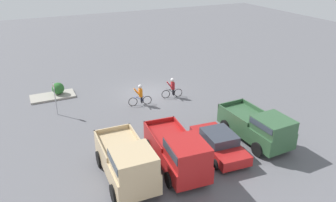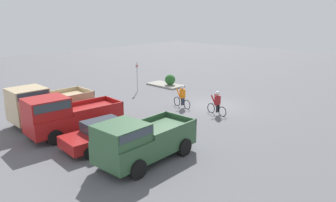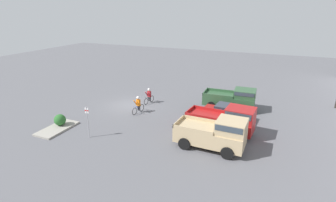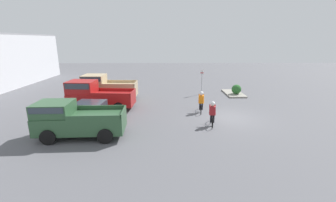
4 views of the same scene
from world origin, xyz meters
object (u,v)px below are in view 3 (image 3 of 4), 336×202
Objects in this scene: pickup_truck_0 at (233,98)px; cyclist_0 at (138,104)px; pickup_truck_1 at (226,119)px; shrub at (60,120)px; pickup_truck_2 at (216,133)px; cyclist_1 at (149,95)px; fire_lane_sign at (88,119)px; sedan_0 at (227,112)px.

cyclist_0 is at bearing -60.47° from pickup_truck_0.
pickup_truck_1 is 8.67m from cyclist_0.
cyclist_0 reaches higher than shrub.
pickup_truck_2 is (8.43, 0.28, 0.12)m from pickup_truck_0.
pickup_truck_0 reaches higher than shrub.
pickup_truck_1 reaches higher than cyclist_1.
shrub is at bearing -26.91° from cyclist_1.
fire_lane_sign reaches higher than shrub.
cyclist_1 is (1.75, -8.42, -0.26)m from pickup_truck_0.
pickup_truck_1 is at bearing 117.31° from fire_lane_sign.
pickup_truck_2 is 5.14× the size of shrub.
pickup_truck_0 is 13.98m from fire_lane_sign.
pickup_truck_2 is at bearing -4.17° from pickup_truck_1.
fire_lane_sign reaches higher than pickup_truck_0.
pickup_truck_2 is 13.00m from shrub.
cyclist_0 reaches higher than cyclist_1.
pickup_truck_0 is 16.10m from shrub.
cyclist_0 is at bearing 5.97° from cyclist_1.
cyclist_1 is 0.67× the size of fire_lane_sign.
sedan_0 is 1.72× the size of fire_lane_sign.
shrub is (-0.60, -3.51, -0.91)m from fire_lane_sign.
cyclist_0 is 7.03m from shrub.
cyclist_0 is at bearing -114.48° from pickup_truck_2.
fire_lane_sign is (4.95, -9.59, 0.36)m from pickup_truck_1.
cyclist_1 is 8.91m from fire_lane_sign.
pickup_truck_2 is 10.97m from cyclist_1.
fire_lane_sign is at bearing -9.27° from cyclist_0.
shrub is at bearing -51.56° from pickup_truck_0.
pickup_truck_2 reaches higher than sedan_0.
pickup_truck_1 is at bearing 175.83° from pickup_truck_2.
cyclist_1 is (-6.67, -8.70, -0.38)m from pickup_truck_2.
fire_lane_sign is at bearing -76.92° from pickup_truck_2.
cyclist_0 is 1.04× the size of cyclist_1.
pickup_truck_0 is at bearing 128.44° from shrub.
pickup_truck_0 reaches higher than cyclist_1.
cyclist_1 is (-2.85, -0.30, -0.02)m from cyclist_0.
pickup_truck_2 is (5.61, 0.31, 0.56)m from sedan_0.
cyclist_0 is (-1.06, -8.60, -0.31)m from pickup_truck_1.
cyclist_0 is at bearing 140.30° from shrub.
pickup_truck_1 reaches higher than pickup_truck_0.
fire_lane_sign reaches higher than pickup_truck_2.
shrub is (4.35, -13.09, -0.55)m from pickup_truck_1.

